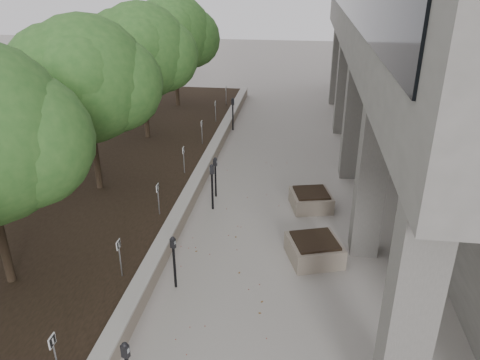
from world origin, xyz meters
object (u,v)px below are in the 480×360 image
Objects in this scene: parking_meter_2 at (174,262)px; parking_meter_4 at (212,187)px; parking_meter_5 at (233,114)px; planter_back at (311,200)px; parking_meter_3 at (216,177)px; planter_front at (314,249)px; crabapple_tree_4 at (142,72)px; crabapple_tree_5 at (175,51)px; crabapple_tree_3 at (89,106)px.

parking_meter_4 is (0.14, 3.99, 0.07)m from parking_meter_2.
parking_meter_2 is 0.91× the size of parking_meter_5.
parking_meter_2 is 5.53m from planter_back.
parking_meter_2 is at bearing -78.41° from parking_meter_3.
parking_meter_5 reaches higher than parking_meter_4.
parking_meter_4 is at bearing 142.87° from planter_front.
crabapple_tree_4 reaches higher than planter_back.
crabapple_tree_5 is at bearing 125.04° from planter_back.
crabapple_tree_5 reaches higher than planter_front.
crabapple_tree_3 is 7.40m from planter_back.
crabapple_tree_4 is 3.57× the size of parking_meter_5.
crabapple_tree_3 is 4.57× the size of planter_back.
parking_meter_3 is (3.71, 0.64, -2.43)m from crabapple_tree_3.
crabapple_tree_3 reaches higher than parking_meter_3.
parking_meter_5 reaches higher than parking_meter_3.
parking_meter_3 is 0.91× the size of parking_meter_4.
crabapple_tree_3 is 10.00m from crabapple_tree_5.
parking_meter_5 is (3.25, 2.54, -2.36)m from crabapple_tree_4.
parking_meter_3 reaches higher than planter_front.
parking_meter_2 is 4.87m from parking_meter_3.
parking_meter_3 is at bearing -83.97° from parking_meter_5.
planter_front is at bearing -47.79° from crabapple_tree_4.
crabapple_tree_5 is 11.17m from parking_meter_4.
crabapple_tree_3 is 5.00m from crabapple_tree_4.
planter_front is at bearing 46.05° from parking_meter_2.
parking_meter_3 is 3.16m from planter_back.
planter_back is at bearing 91.58° from planter_front.
parking_meter_4 is 1.20× the size of planter_front.
planter_front is (3.65, -10.15, -0.47)m from parking_meter_5.
crabapple_tree_4 is at bearing -90.00° from crabapple_tree_5.
parking_meter_3 is at bearing 75.29° from parking_meter_4.
crabapple_tree_3 reaches higher than planter_back.
parking_meter_2 is 3.99m from parking_meter_4.
parking_meter_3 is 1.09× the size of planter_front.
parking_meter_2 reaches higher than planter_back.
crabapple_tree_4 reaches higher than parking_meter_3.
planter_back is at bearing -34.73° from crabapple_tree_4.
planter_back is (3.05, 0.51, -0.48)m from parking_meter_4.
parking_meter_5 is (3.25, 7.54, -2.36)m from crabapple_tree_3.
crabapple_tree_5 is (0.00, 10.00, 0.00)m from crabapple_tree_3.
parking_meter_3 is at bearing 9.80° from crabapple_tree_3.
parking_meter_3 is 1.17× the size of planter_back.
parking_meter_2 is (3.64, -4.23, -2.43)m from crabapple_tree_3.
planter_back is (6.82, -4.73, -2.84)m from crabapple_tree_4.
planter_back is (3.11, -0.37, -0.42)m from parking_meter_3.
parking_meter_2 is 3.66m from planter_front.
crabapple_tree_3 is at bearing -177.74° from planter_back.
parking_meter_3 is (3.71, -9.36, -2.43)m from crabapple_tree_5.
planter_back is (-0.08, 2.88, -0.02)m from planter_front.
crabapple_tree_3 is at bearing 159.30° from planter_front.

